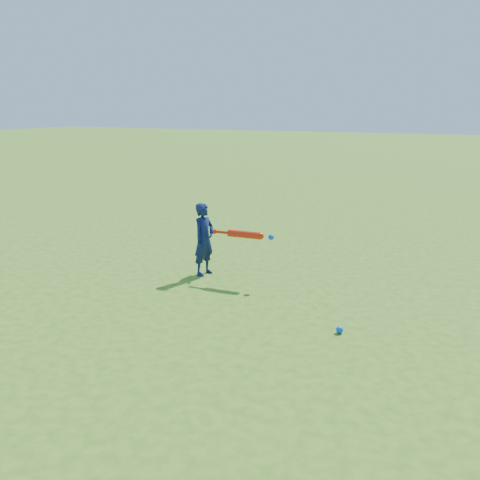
# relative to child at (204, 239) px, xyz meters

# --- Properties ---
(ground) EXTENTS (80.00, 80.00, 0.00)m
(ground) POSITION_rel_child_xyz_m (-0.44, 0.22, -0.47)
(ground) COLOR #3D701A
(ground) RESTS_ON ground
(child) EXTENTS (0.27, 0.37, 0.93)m
(child) POSITION_rel_child_xyz_m (0.00, 0.00, 0.00)
(child) COLOR #0F1A4A
(child) RESTS_ON ground
(ground_ball_blue) EXTENTS (0.07, 0.07, 0.07)m
(ground_ball_blue) POSITION_rel_child_xyz_m (2.09, -1.04, -0.43)
(ground_ball_blue) COLOR blue
(ground_ball_blue) RESTS_ON ground
(bat_swing) EXTENTS (0.79, 0.11, 0.09)m
(bat_swing) POSITION_rel_child_xyz_m (0.62, -0.02, 0.13)
(bat_swing) COLOR red
(bat_swing) RESTS_ON ground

